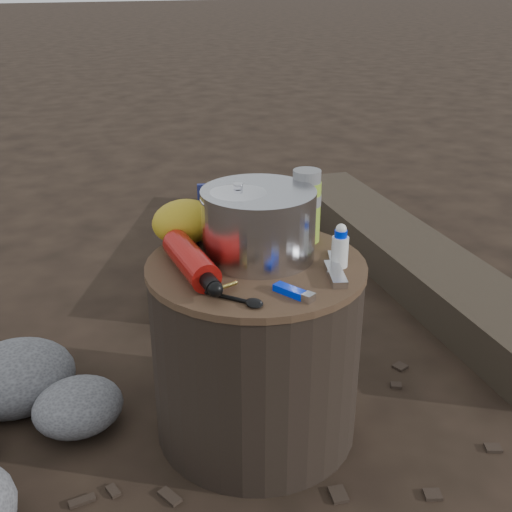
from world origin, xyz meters
name	(u,v)px	position (x,y,z in m)	size (l,w,h in m)	color
ground	(256,425)	(0.00, 0.00, 0.00)	(60.00, 60.00, 0.00)	black
stump	(256,349)	(0.00, 0.00, 0.23)	(0.50, 0.50, 0.46)	black
rock_ring	(32,473)	(-0.55, -0.03, 0.10)	(0.44, 0.97, 0.19)	#5A5A5F
log_main	(404,254)	(0.94, 0.56, 0.07)	(0.29, 1.74, 0.15)	#342B21
log_small	(212,239)	(0.35, 1.09, 0.05)	(0.23, 1.27, 0.11)	#342B21
foil_windscreen	(258,224)	(0.02, 0.04, 0.54)	(0.26, 0.26, 0.16)	#B7B8BE
camping_pot	(239,223)	(-0.02, 0.05, 0.55)	(0.17, 0.17, 0.17)	silver
fuel_bottle	(191,260)	(-0.15, 0.01, 0.50)	(0.07, 0.27, 0.07)	#A8120F
thermos	(306,206)	(0.17, 0.07, 0.55)	(0.07, 0.07, 0.18)	#96C134
travel_mug	(264,208)	(0.11, 0.18, 0.52)	(0.07, 0.07, 0.11)	black
stuff_sack	(184,222)	(-0.10, 0.19, 0.52)	(0.16, 0.13, 0.11)	gold
food_pouch	(218,209)	(0.00, 0.21, 0.53)	(0.10, 0.02, 0.13)	navy
lighter	(290,290)	(-0.01, -0.17, 0.47)	(0.02, 0.09, 0.02)	#0025F1
multitool	(335,274)	(0.12, -0.15, 0.47)	(0.03, 0.11, 0.02)	silver
pot_grabber	(333,263)	(0.15, -0.09, 0.47)	(0.04, 0.15, 0.01)	silver
spork	(227,297)	(-0.13, -0.13, 0.47)	(0.03, 0.13, 0.01)	black
squeeze_bottle	(340,248)	(0.16, -0.10, 0.51)	(0.04, 0.04, 0.09)	white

